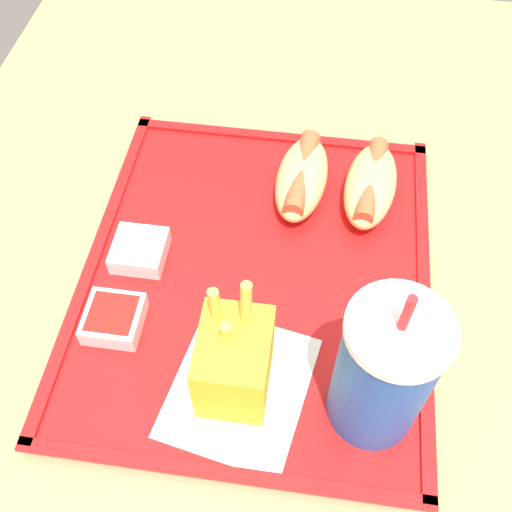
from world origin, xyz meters
TOP-DOWN VIEW (x-y plane):
  - ground_plane at (0.00, 0.00)m, footprint 8.00×8.00m
  - dining_table at (0.00, 0.00)m, footprint 1.08×0.84m
  - food_tray at (0.00, -0.03)m, footprint 0.40×0.34m
  - paper_napkin at (0.13, -0.03)m, footprint 0.15×0.14m
  - soda_cup at (0.13, 0.08)m, footprint 0.08×0.08m
  - hot_dog_far at (-0.11, 0.07)m, footprint 0.13×0.07m
  - hot_dog_near at (-0.11, 0.00)m, footprint 0.13×0.06m
  - fries_carton at (0.12, -0.03)m, footprint 0.07×0.06m
  - sauce_cup_mayo at (0.00, -0.15)m, footprint 0.05×0.05m
  - sauce_cup_ketchup at (0.08, -0.15)m, footprint 0.05×0.05m

SIDE VIEW (x-z plane):
  - ground_plane at x=0.00m, z-range 0.00..0.00m
  - dining_table at x=0.00m, z-range 0.00..0.76m
  - food_tray at x=0.00m, z-range 0.76..0.77m
  - paper_napkin at x=0.13m, z-range 0.77..0.77m
  - sauce_cup_mayo at x=0.00m, z-range 0.77..0.79m
  - sauce_cup_ketchup at x=0.08m, z-range 0.77..0.79m
  - hot_dog_far at x=-0.11m, z-range 0.77..0.81m
  - hot_dog_near at x=-0.11m, z-range 0.77..0.81m
  - fries_carton at x=0.12m, z-range 0.75..0.87m
  - soda_cup at x=0.13m, z-range 0.76..0.93m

